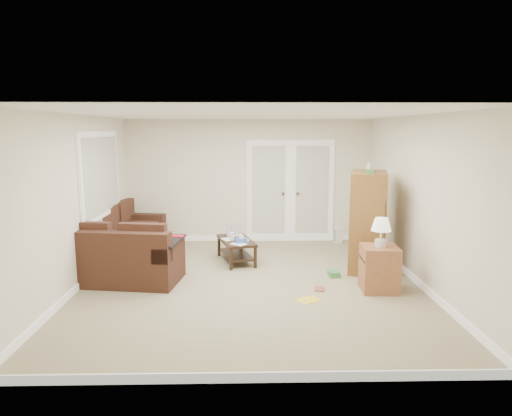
{
  "coord_description": "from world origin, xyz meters",
  "views": [
    {
      "loc": [
        -0.07,
        -6.58,
        2.27
      ],
      "look_at": [
        0.09,
        0.32,
        1.1
      ],
      "focal_mm": 32.0,
      "sensor_mm": 36.0,
      "label": 1
    }
  ],
  "objects_px": {
    "tv_armoire": "(367,220)",
    "sectional_sofa": "(121,249)",
    "coffee_table": "(236,249)",
    "side_cabinet": "(379,265)"
  },
  "relations": [
    {
      "from": "sectional_sofa",
      "to": "side_cabinet",
      "type": "distance_m",
      "value": 4.16
    },
    {
      "from": "tv_armoire",
      "to": "sectional_sofa",
      "type": "bearing_deg",
      "value": -166.56
    },
    {
      "from": "coffee_table",
      "to": "tv_armoire",
      "type": "height_order",
      "value": "tv_armoire"
    },
    {
      "from": "coffee_table",
      "to": "tv_armoire",
      "type": "bearing_deg",
      "value": -27.31
    },
    {
      "from": "tv_armoire",
      "to": "side_cabinet",
      "type": "height_order",
      "value": "tv_armoire"
    },
    {
      "from": "tv_armoire",
      "to": "side_cabinet",
      "type": "relative_size",
      "value": 1.64
    },
    {
      "from": "coffee_table",
      "to": "sectional_sofa",
      "type": "bearing_deg",
      "value": 174.94
    },
    {
      "from": "tv_armoire",
      "to": "side_cabinet",
      "type": "xyz_separation_m",
      "value": [
        -0.09,
        -1.07,
        -0.44
      ]
    },
    {
      "from": "coffee_table",
      "to": "tv_armoire",
      "type": "relative_size",
      "value": 0.62
    },
    {
      "from": "coffee_table",
      "to": "side_cabinet",
      "type": "bearing_deg",
      "value": -51.8
    }
  ]
}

